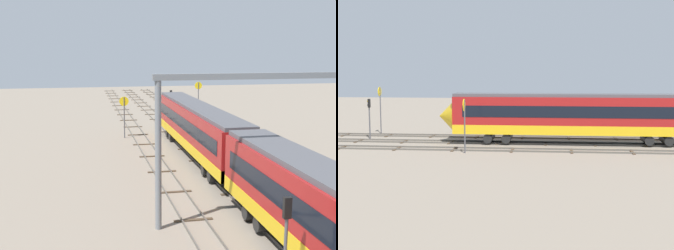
% 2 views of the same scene
% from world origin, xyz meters
% --- Properties ---
extents(ground_plane, '(149.17, 149.17, 0.00)m').
position_xyz_m(ground_plane, '(0.00, 0.00, 0.00)').
color(ground_plane, gray).
extents(track_near_foreground, '(133.17, 2.40, 0.16)m').
position_xyz_m(track_near_foreground, '(0.00, -4.25, 0.07)').
color(track_near_foreground, '#59544C').
rests_on(track_near_foreground, ground).
extents(track_with_train, '(133.17, 2.40, 0.16)m').
position_xyz_m(track_with_train, '(0.00, 0.00, 0.07)').
color(track_with_train, '#59544C').
rests_on(track_with_train, ground).
extents(track_middle, '(133.17, 2.40, 0.16)m').
position_xyz_m(track_middle, '(0.00, 4.25, 0.07)').
color(track_middle, '#59544C').
rests_on(track_middle, ground).
extents(overhead_gantry, '(0.40, 14.02, 8.89)m').
position_xyz_m(overhead_gantry, '(-16.78, -0.18, 6.36)').
color(overhead_gantry, slate).
rests_on(overhead_gantry, ground).
extents(speed_sign_near_foreground, '(0.14, 1.06, 5.32)m').
position_xyz_m(speed_sign_near_foreground, '(21.25, -5.92, 3.56)').
color(speed_sign_near_foreground, '#4C4C51').
rests_on(speed_sign_near_foreground, ground).
extents(speed_sign_mid_trackside, '(0.14, 1.06, 4.75)m').
position_xyz_m(speed_sign_mid_trackside, '(9.36, 5.96, 3.21)').
color(speed_sign_mid_trackside, '#4C4C51').
rests_on(speed_sign_mid_trackside, ground).
extents(signal_light_trackside_approach, '(0.31, 0.32, 4.22)m').
position_xyz_m(signal_light_trackside_approach, '(20.96, -1.82, 2.78)').
color(signal_light_trackside_approach, '#4C4C51').
rests_on(signal_light_trackside_approach, ground).
extents(signal_light_trackside_departure, '(0.31, 0.32, 4.38)m').
position_xyz_m(signal_light_trackside_departure, '(-24.70, 2.59, 2.88)').
color(signal_light_trackside_departure, '#4C4C51').
rests_on(signal_light_trackside_departure, ground).
extents(relay_cabinet, '(1.19, 0.65, 1.51)m').
position_xyz_m(relay_cabinet, '(12.23, -7.57, 0.76)').
color(relay_cabinet, '#597259').
rests_on(relay_cabinet, ground).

